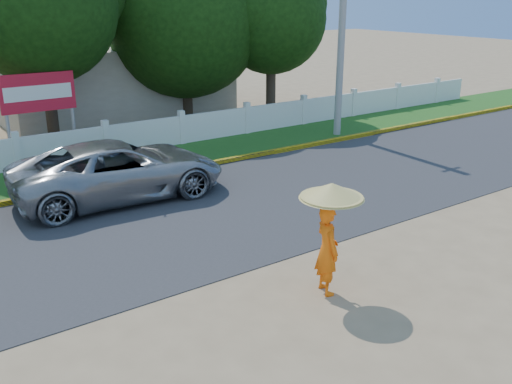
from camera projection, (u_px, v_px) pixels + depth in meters
ground at (312, 279)px, 11.61m from camera, size 120.00×120.00×0.00m
road at (202, 212)px, 15.09m from camera, size 60.00×7.00×0.02m
grass_verge at (124, 165)px, 19.14m from camera, size 60.00×3.50×0.03m
curb at (145, 176)px, 17.80m from camera, size 40.00×0.18×0.16m
fence at (106, 141)px, 20.08m from camera, size 40.00×0.10×1.10m
building_near at (112, 81)px, 26.61m from camera, size 10.00×6.00×3.20m
utility_pole at (342, 23)px, 21.85m from camera, size 0.28×0.28×8.77m
vehicle at (119, 170)px, 15.93m from camera, size 6.03×3.06×1.63m
monk_with_parasol at (329, 222)px, 10.66m from camera, size 1.22×1.22×2.22m
billboard at (38, 97)px, 19.40m from camera, size 2.50×0.13×2.95m
tree_row at (23, 16)px, 20.25m from camera, size 27.07×7.84×8.40m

